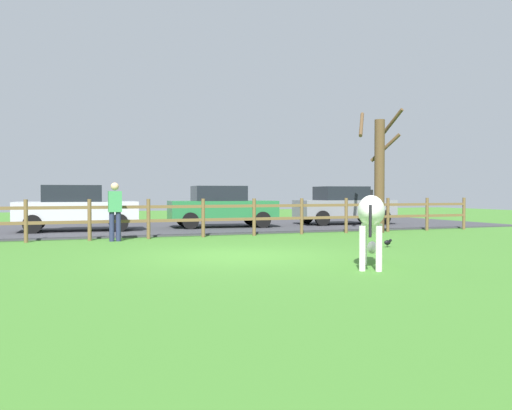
% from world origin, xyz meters
% --- Properties ---
extents(ground_plane, '(60.00, 60.00, 0.00)m').
position_xyz_m(ground_plane, '(0.00, 0.00, 0.00)').
color(ground_plane, '#3D7528').
extents(parking_asphalt, '(28.00, 7.40, 0.05)m').
position_xyz_m(parking_asphalt, '(0.00, 9.30, 0.03)').
color(parking_asphalt, '#38383D').
rests_on(parking_asphalt, ground_plane).
extents(paddock_fence, '(21.67, 0.11, 1.18)m').
position_xyz_m(paddock_fence, '(-0.22, 5.00, 0.67)').
color(paddock_fence, brown).
rests_on(paddock_fence, ground_plane).
extents(bare_tree, '(1.69, 1.39, 4.20)m').
position_xyz_m(bare_tree, '(6.75, 4.79, 2.10)').
color(bare_tree, '#513A23').
rests_on(bare_tree, ground_plane).
extents(zebra, '(1.29, 1.67, 1.41)m').
position_xyz_m(zebra, '(1.67, -2.58, 0.93)').
color(zebra, white).
rests_on(zebra, ground_plane).
extents(crow_on_grass, '(0.21, 0.10, 0.20)m').
position_xyz_m(crow_on_grass, '(4.08, 0.40, 0.13)').
color(crow_on_grass, black).
rests_on(crow_on_grass, ground_plane).
extents(parked_car_green, '(4.14, 2.18, 1.56)m').
position_xyz_m(parked_car_green, '(2.35, 8.73, 0.84)').
color(parked_car_green, '#236B38').
rests_on(parked_car_green, parking_asphalt).
extents(parked_car_silver, '(4.09, 2.06, 1.56)m').
position_xyz_m(parked_car_silver, '(-2.91, 8.54, 0.84)').
color(parked_car_silver, '#B7BABF').
rests_on(parked_car_silver, parking_asphalt).
extents(parked_car_grey, '(4.12, 2.13, 1.56)m').
position_xyz_m(parked_car_grey, '(7.67, 8.79, 0.84)').
color(parked_car_grey, slate).
rests_on(parked_car_grey, parking_asphalt).
extents(visitor_near_fence, '(0.36, 0.22, 1.64)m').
position_xyz_m(visitor_near_fence, '(-2.06, 4.53, 0.91)').
color(visitor_near_fence, '#232847').
rests_on(visitor_near_fence, ground_plane).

